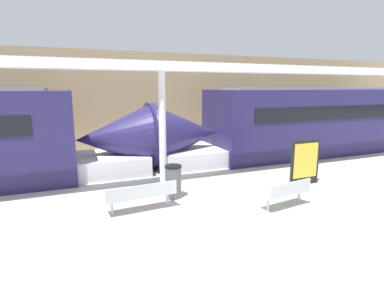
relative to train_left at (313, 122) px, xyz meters
name	(u,v)px	position (x,y,z in m)	size (l,w,h in m)	color
ground_plane	(259,223)	(-7.02, -5.83, -1.50)	(60.00, 60.00, 0.00)	#B2AFA8
station_wall	(153,101)	(-7.02, 4.17, 1.00)	(56.00, 0.20, 5.00)	#9E8460
train_left	(313,122)	(0.00, 0.00, 0.00)	(16.44, 2.93, 3.20)	#231E4C
bench_near	(287,191)	(-5.81, -5.32, -1.04)	(1.53, 0.65, 0.76)	#ADB2B7
bench_far	(141,194)	(-9.50, -4.09, -1.04)	(1.90, 0.57, 0.76)	#ADB2B7
trash_bin	(173,181)	(-8.41, -3.46, -1.01)	(0.49, 0.49, 0.98)	#4C4F54
poster_board	(305,162)	(-3.98, -3.94, -0.74)	(1.12, 0.07, 1.52)	black
support_column_near	(162,131)	(-8.42, -2.46, 0.34)	(0.23, 0.23, 3.70)	silver
canopy_beam	(161,66)	(-8.42, -2.46, 2.33)	(28.00, 0.60, 0.28)	silver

